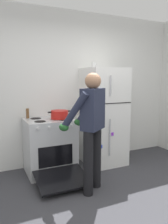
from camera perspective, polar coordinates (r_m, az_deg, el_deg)
ground at (r=2.79m, az=12.16°, el=-24.72°), size 8.00×8.00×0.00m
kitchen_wall_back at (r=4.06m, az=-4.06°, el=6.06°), size 6.00×0.10×2.70m
refrigerator at (r=4.00m, az=5.02°, el=-1.16°), size 0.68×0.72×1.71m
stove_range at (r=3.69m, az=-8.71°, el=-8.74°), size 0.76×1.20×0.89m
person_cook at (r=2.95m, az=1.72°, el=-2.68°), size 0.63×0.66×1.60m
red_pot at (r=3.59m, az=-6.29°, el=-0.65°), size 0.38×0.28×0.13m
coffee_mug at (r=3.91m, az=2.51°, el=11.91°), size 0.11×0.08×0.10m
pepper_mill at (r=3.72m, az=-14.28°, el=-0.35°), size 0.05×0.05×0.16m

